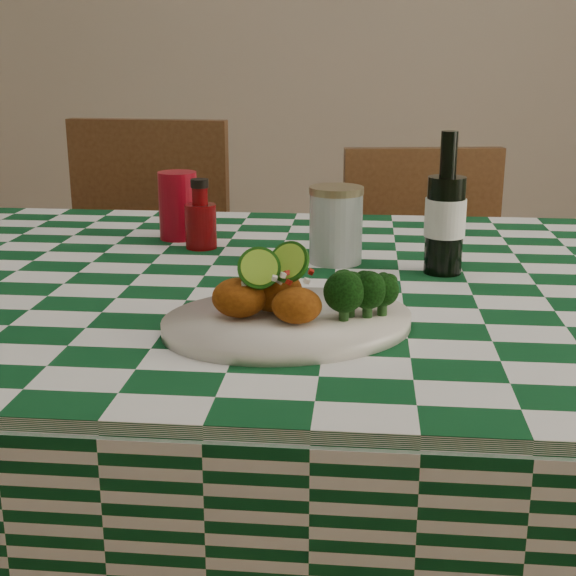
# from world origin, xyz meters

# --- Properties ---
(dining_table) EXTENTS (1.66, 1.06, 0.79)m
(dining_table) POSITION_xyz_m (0.00, 0.00, 0.39)
(dining_table) COLOR #0B401D
(dining_table) RESTS_ON ground
(plate) EXTENTS (0.39, 0.35, 0.02)m
(plate) POSITION_xyz_m (0.05, -0.24, 0.80)
(plate) COLOR silver
(plate) RESTS_ON dining_table
(fried_chicken_pile) EXTENTS (0.13, 0.10, 0.08)m
(fried_chicken_pile) POSITION_xyz_m (0.04, -0.24, 0.85)
(fried_chicken_pile) COLOR #994B0E
(fried_chicken_pile) RESTS_ON plate
(broccoli_side) EXTENTS (0.08, 0.08, 0.06)m
(broccoli_side) POSITION_xyz_m (0.15, -0.23, 0.84)
(broccoli_side) COLOR black
(broccoli_side) RESTS_ON plate
(red_tumbler) EXTENTS (0.09, 0.09, 0.13)m
(red_tumbler) POSITION_xyz_m (-0.20, 0.25, 0.85)
(red_tumbler) COLOR maroon
(red_tumbler) RESTS_ON dining_table
(ketchup_bottle) EXTENTS (0.07, 0.07, 0.12)m
(ketchup_bottle) POSITION_xyz_m (-0.14, 0.18, 0.85)
(ketchup_bottle) COLOR #680507
(ketchup_bottle) RESTS_ON dining_table
(mason_jar) EXTENTS (0.11, 0.11, 0.13)m
(mason_jar) POSITION_xyz_m (0.10, 0.11, 0.85)
(mason_jar) COLOR #B2BCBA
(mason_jar) RESTS_ON dining_table
(beer_bottle) EXTENTS (0.08, 0.08, 0.22)m
(beer_bottle) POSITION_xyz_m (0.27, 0.05, 0.90)
(beer_bottle) COLOR black
(beer_bottle) RESTS_ON dining_table
(wooden_chair_left) EXTENTS (0.46, 0.48, 0.95)m
(wooden_chair_left) POSITION_xyz_m (-0.45, 0.72, 0.48)
(wooden_chair_left) COLOR #472814
(wooden_chair_left) RESTS_ON ground
(wooden_chair_right) EXTENTS (0.46, 0.48, 0.89)m
(wooden_chair_right) POSITION_xyz_m (0.32, 0.69, 0.45)
(wooden_chair_right) COLOR #472814
(wooden_chair_right) RESTS_ON ground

